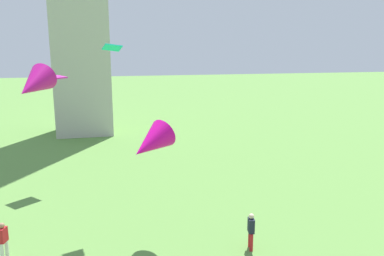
% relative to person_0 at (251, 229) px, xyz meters
% --- Properties ---
extents(person_0, '(0.33, 0.51, 1.65)m').
position_rel_person_0_xyz_m(person_0, '(0.00, 0.00, 0.00)').
color(person_0, red).
rests_on(person_0, ground_plane).
extents(person_2, '(0.36, 0.49, 1.63)m').
position_rel_person_0_xyz_m(person_2, '(-10.31, 1.53, -0.02)').
color(person_2, silver).
rests_on(person_2, ground_plane).
extents(kite_flying_0, '(2.57, 2.45, 1.90)m').
position_rel_person_0_xyz_m(kite_flying_0, '(-4.09, 1.79, 3.64)').
color(kite_flying_0, '#D5098F').
extents(kite_flying_2, '(1.92, 1.86, 0.19)m').
position_rel_person_0_xyz_m(kite_flying_2, '(-9.04, 10.64, 5.92)').
color(kite_flying_2, '#CC24A6').
extents(kite_flying_4, '(1.71, 2.03, 1.49)m').
position_rel_person_0_xyz_m(kite_flying_4, '(-8.43, 0.24, 6.43)').
color(kite_flying_4, '#BB1284').
extents(kite_flying_5, '(1.01, 0.78, 0.40)m').
position_rel_person_0_xyz_m(kite_flying_5, '(-5.46, 4.88, 7.72)').
color(kite_flying_5, '#15CCBB').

